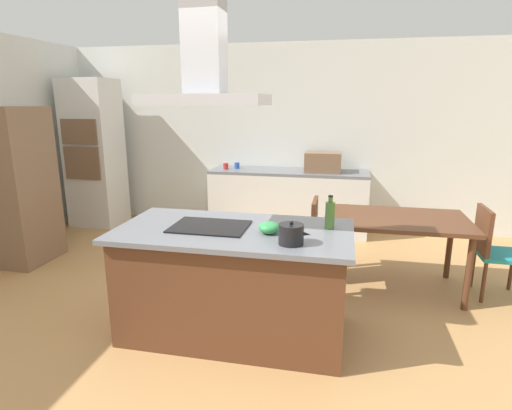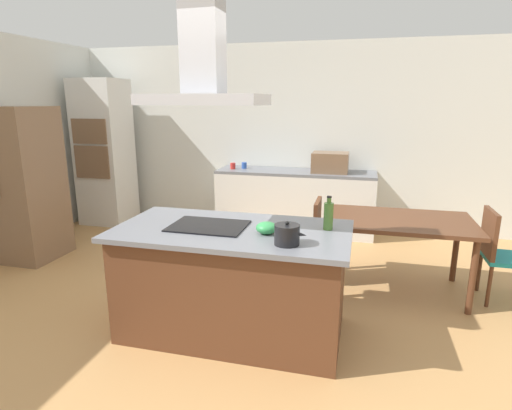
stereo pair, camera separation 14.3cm
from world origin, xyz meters
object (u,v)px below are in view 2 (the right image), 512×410
at_px(countertop_microwave, 330,162).
at_px(coffee_mug_blue, 244,165).
at_px(chair_at_right_end, 499,250).
at_px(coffee_mug_red, 233,166).
at_px(range_hood, 204,70).
at_px(mixing_bowl, 267,228).
at_px(dining_table, 399,227).
at_px(wall_oven_stack, 105,153).
at_px(tea_kettle, 287,235).
at_px(olive_oil_bottle, 328,215).
at_px(chair_at_left_end, 307,235).
at_px(refrigerator, 20,184).
at_px(cooktop, 208,226).

bearing_deg(countertop_microwave, coffee_mug_blue, 178.28).
height_order(countertop_microwave, chair_at_right_end, countertop_microwave).
xyz_separation_m(coffee_mug_red, range_hood, (0.68, -2.82, 1.16)).
relative_size(mixing_bowl, dining_table, 0.12).
distance_m(coffee_mug_blue, dining_table, 2.74).
height_order(wall_oven_stack, dining_table, wall_oven_stack).
relative_size(tea_kettle, olive_oil_bottle, 0.86).
bearing_deg(dining_table, chair_at_left_end, 180.00).
bearing_deg(countertop_microwave, refrigerator, -152.25).
distance_m(coffee_mug_blue, chair_at_right_end, 3.51).
relative_size(wall_oven_stack, dining_table, 1.57).
relative_size(tea_kettle, chair_at_left_end, 0.26).
distance_m(mixing_bowl, wall_oven_stack, 4.19).
height_order(tea_kettle, wall_oven_stack, wall_oven_stack).
bearing_deg(refrigerator, dining_table, 1.86).
distance_m(cooktop, coffee_mug_blue, 2.97).
bearing_deg(wall_oven_stack, tea_kettle, -40.63).
distance_m(olive_oil_bottle, range_hood, 1.45).
relative_size(cooktop, wall_oven_stack, 0.27).
bearing_deg(refrigerator, mixing_bowl, -18.34).
height_order(coffee_mug_blue, refrigerator, refrigerator).
xyz_separation_m(tea_kettle, countertop_microwave, (0.05, 3.14, 0.07)).
xyz_separation_m(olive_oil_bottle, mixing_bowl, (-0.44, -0.22, -0.07)).
bearing_deg(wall_oven_stack, olive_oil_bottle, -34.30).
bearing_deg(coffee_mug_blue, refrigerator, -139.97).
height_order(coffee_mug_red, refrigerator, refrigerator).
relative_size(cooktop, refrigerator, 0.33).
distance_m(refrigerator, range_hood, 3.20).
relative_size(cooktop, dining_table, 0.43).
distance_m(wall_oven_stack, range_hood, 3.91).
distance_m(cooktop, chair_at_left_end, 1.40).
relative_size(wall_oven_stack, range_hood, 2.44).
relative_size(mixing_bowl, chair_at_right_end, 0.18).
relative_size(refrigerator, chair_at_left_end, 2.04).
distance_m(coffee_mug_red, refrigerator, 2.76).
height_order(mixing_bowl, coffee_mug_red, same).
relative_size(coffee_mug_red, chair_at_right_end, 0.10).
bearing_deg(chair_at_left_end, range_hood, -118.97).
distance_m(cooktop, mixing_bowl, 0.50).
relative_size(dining_table, chair_at_right_end, 1.57).
bearing_deg(olive_oil_bottle, chair_at_right_end, 33.15).
bearing_deg(cooktop, coffee_mug_blue, 100.35).
bearing_deg(chair_at_left_end, tea_kettle, -88.38).
distance_m(olive_oil_bottle, wall_oven_stack, 4.41).
xyz_separation_m(olive_oil_bottle, chair_at_left_end, (-0.29, 1.01, -0.51)).
bearing_deg(range_hood, wall_oven_stack, 135.59).
bearing_deg(olive_oil_bottle, range_hood, -170.08).
height_order(cooktop, wall_oven_stack, wall_oven_stack).
bearing_deg(tea_kettle, countertop_microwave, 89.13).
bearing_deg(refrigerator, olive_oil_bottle, -13.10).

